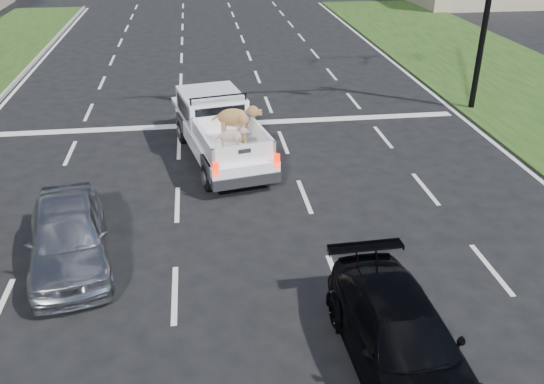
{
  "coord_description": "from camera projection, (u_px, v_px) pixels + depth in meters",
  "views": [
    {
      "loc": [
        -1.01,
        -9.9,
        7.41
      ],
      "look_at": [
        0.57,
        2.0,
        1.24
      ],
      "focal_mm": 38.0,
      "sensor_mm": 36.0,
      "label": 1
    }
  ],
  "objects": [
    {
      "name": "pickup_truck",
      "position": [
        220.0,
        129.0,
        17.95
      ],
      "size": [
        2.97,
        5.71,
        2.04
      ],
      "rotation": [
        0.0,
        0.0,
        0.2
      ],
      "color": "black",
      "rests_on": "ground"
    },
    {
      "name": "black_coupe",
      "position": [
        401.0,
        339.0,
        9.88
      ],
      "size": [
        2.0,
        4.54,
        1.3
      ],
      "primitive_type": "imported",
      "rotation": [
        0.0,
        0.0,
        0.04
      ],
      "color": "black",
      "rests_on": "ground"
    },
    {
      "name": "ground",
      "position": [
        258.0,
        288.0,
        12.24
      ],
      "size": [
        160.0,
        160.0,
        0.0
      ],
      "primitive_type": "plane",
      "color": "black",
      "rests_on": "ground"
    },
    {
      "name": "road_markings",
      "position": [
        235.0,
        162.0,
        18.02
      ],
      "size": [
        17.75,
        60.0,
        0.01
      ],
      "color": "silver",
      "rests_on": "ground"
    },
    {
      "name": "silver_sedan",
      "position": [
        68.0,
        236.0,
        12.75
      ],
      "size": [
        2.44,
        4.46,
        1.44
      ],
      "primitive_type": "imported",
      "rotation": [
        0.0,
        0.0,
        0.18
      ],
      "color": "#A7A9AE",
      "rests_on": "ground"
    }
  ]
}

